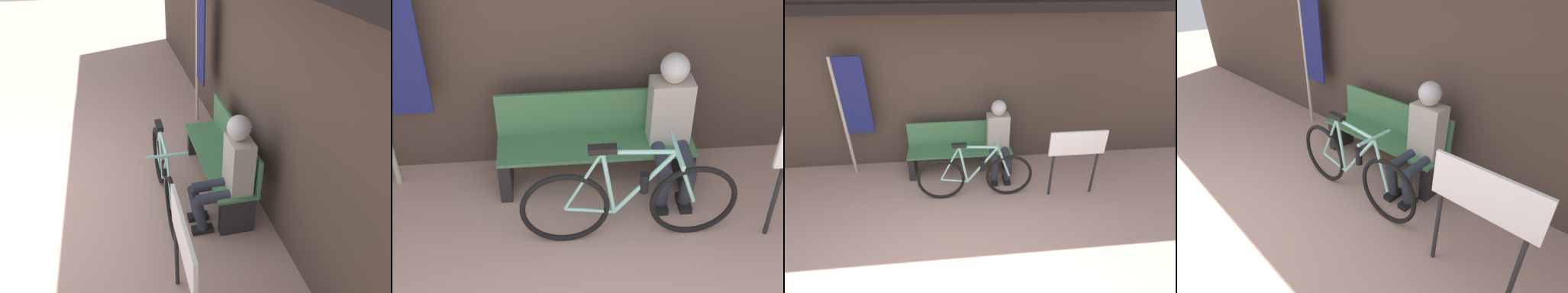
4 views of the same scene
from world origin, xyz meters
TOP-DOWN VIEW (x-y plane):
  - storefront_wall at (0.00, 2.95)m, footprint 12.00×0.56m
  - park_bench_near at (0.28, 2.57)m, footprint 1.64×0.42m
  - bicycle at (0.48, 1.87)m, footprint 1.66×0.40m
  - person_seated at (0.89, 2.46)m, footprint 0.34×0.60m
  - banner_pole at (-1.29, 2.68)m, footprint 0.45×0.05m
  - signboard at (1.89, 1.80)m, footprint 0.80×0.04m

SIDE VIEW (x-z plane):
  - bicycle at x=0.48m, z-range -0.08..0.83m
  - park_bench_near at x=0.28m, z-range -0.03..0.81m
  - person_seated at x=0.89m, z-range 0.09..1.33m
  - signboard at x=1.89m, z-range 0.25..1.30m
  - banner_pole at x=-1.29m, z-range 0.24..2.15m
  - storefront_wall at x=0.00m, z-range 0.06..3.26m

